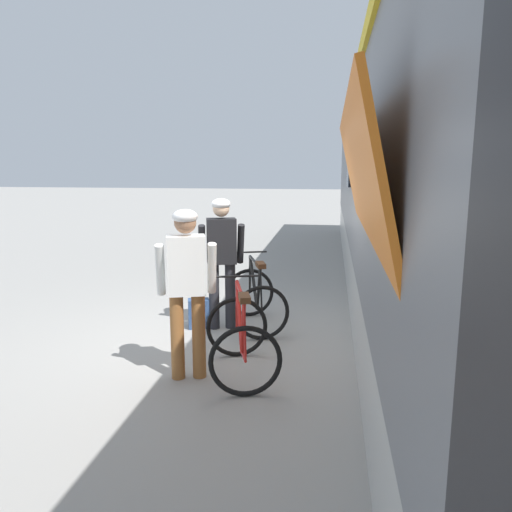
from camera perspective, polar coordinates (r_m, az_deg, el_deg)
The scene contains 7 objects.
ground_plane at distance 6.45m, azimuth -4.65°, elevation -9.45°, with size 80.00×80.00×0.00m, color gray.
train_car at distance 7.47m, azimuth 22.81°, elevation 7.92°, with size 3.23×19.27×3.88m.
cyclist_near_in_white at distance 5.05m, azimuth -8.00°, elevation -2.66°, with size 0.66×0.43×1.76m.
cyclist_far_in_dark at distance 6.58m, azimuth -3.98°, elevation 0.48°, with size 0.66×0.43×1.76m.
bicycle_near_red at distance 5.25m, azimuth -1.75°, elevation -9.49°, with size 0.97×1.22×0.99m.
bicycle_far_black at distance 6.74m, azimuth -0.07°, elevation -4.96°, with size 1.01×1.24×0.99m.
backpack_on_platform at distance 6.82m, azimuth -6.62°, elevation -6.60°, with size 0.28×0.18×0.40m, color navy.
Camera 1 is at (1.42, -5.90, 2.19)m, focal length 34.71 mm.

